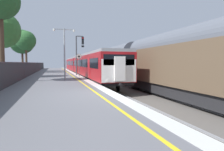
# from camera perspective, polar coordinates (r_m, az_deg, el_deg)

# --- Properties ---
(ground) EXTENTS (17.40, 110.00, 1.21)m
(ground) POSITION_cam_1_polar(r_m,az_deg,el_deg) (11.14, 10.81, -7.68)
(ground) COLOR slate
(commuter_train_at_platform) EXTENTS (2.83, 39.54, 3.81)m
(commuter_train_at_platform) POSITION_cam_1_polar(r_m,az_deg,el_deg) (32.96, -9.01, 3.18)
(commuter_train_at_platform) COLOR maroon
(commuter_train_at_platform) RESTS_ON ground
(freight_train_adjacent_track) EXTENTS (2.60, 56.91, 4.92)m
(freight_train_adjacent_track) POSITION_cam_1_polar(r_m,az_deg,el_deg) (34.48, -2.57, 3.97)
(freight_train_adjacent_track) COLOR #232326
(freight_train_adjacent_track) RESTS_ON ground
(signal_gantry) EXTENTS (1.10, 0.24, 5.14)m
(signal_gantry) POSITION_cam_1_polar(r_m,az_deg,el_deg) (25.51, -10.06, 7.36)
(signal_gantry) COLOR #47474C
(signal_gantry) RESTS_ON ground
(speed_limit_sign) EXTENTS (0.59, 0.08, 2.63)m
(speed_limit_sign) POSITION_cam_1_polar(r_m,az_deg,el_deg) (22.02, -9.89, 3.97)
(speed_limit_sign) COLOR #59595B
(speed_limit_sign) RESTS_ON ground
(platform_lamp_mid) EXTENTS (2.00, 0.20, 4.80)m
(platform_lamp_mid) POSITION_cam_1_polar(r_m,az_deg,el_deg) (18.46, -14.09, 7.71)
(platform_lamp_mid) COLOR #93999E
(platform_lamp_mid) RESTS_ON ground
(background_tree_left) EXTENTS (4.33, 4.33, 7.58)m
(background_tree_left) POSITION_cam_1_polar(r_m,az_deg,el_deg) (38.26, -25.46, 8.95)
(background_tree_left) COLOR #473323
(background_tree_left) RESTS_ON ground
(background_tree_centre) EXTENTS (3.79, 3.79, 6.94)m
(background_tree_centre) POSITION_cam_1_polar(r_m,az_deg,el_deg) (23.64, -30.24, 11.44)
(background_tree_centre) COLOR #473323
(background_tree_centre) RESTS_ON ground
(background_tree_right) EXTENTS (3.13, 3.13, 6.71)m
(background_tree_right) POSITION_cam_1_polar(r_m,az_deg,el_deg) (33.75, -24.53, 9.31)
(background_tree_right) COLOR #473323
(background_tree_right) RESTS_ON ground
(background_tree_back) EXTENTS (3.11, 3.37, 8.18)m
(background_tree_back) POSITION_cam_1_polar(r_m,az_deg,el_deg) (18.32, -30.65, 18.53)
(background_tree_back) COLOR #473323
(background_tree_back) RESTS_ON ground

